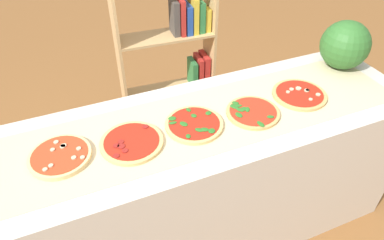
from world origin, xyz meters
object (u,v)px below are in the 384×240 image
pizza_mushroom_0 (60,157)px  bookshelf (178,68)px  pizza_spinach_3 (252,112)px  pizza_pepperoni_1 (132,142)px  watermelon (345,45)px  pizza_mushroom_4 (299,94)px  pizza_spinach_2 (194,124)px

pizza_mushroom_0 → bookshelf: bookshelf is taller
pizza_spinach_3 → pizza_mushroom_0: bearing=177.0°
pizza_pepperoni_1 → watermelon: bearing=7.8°
pizza_mushroom_4 → watermelon: bearing=22.0°
pizza_spinach_2 → pizza_pepperoni_1: bearing=-178.8°
pizza_mushroom_0 → pizza_pepperoni_1: bearing=-5.3°
pizza_pepperoni_1 → pizza_spinach_3: 0.64m
bookshelf → pizza_spinach_3: bearing=-88.8°
pizza_mushroom_0 → pizza_spinach_2: pizza_mushroom_0 is taller
pizza_mushroom_0 → pizza_spinach_3: 0.96m
watermelon → pizza_mushroom_4: bearing=-158.0°
pizza_pepperoni_1 → bookshelf: bookshelf is taller
pizza_spinach_2 → pizza_mushroom_0: bearing=177.9°
pizza_mushroom_0 → bookshelf: bearing=46.2°
bookshelf → watermelon: bearing=-46.7°
bookshelf → pizza_mushroom_0: bearing=-133.8°
pizza_spinach_3 → pizza_mushroom_4: size_ratio=0.93×
pizza_spinach_2 → pizza_spinach_3: pizza_spinach_2 is taller
pizza_mushroom_0 → pizza_spinach_2: 0.64m
pizza_spinach_2 → pizza_spinach_3: size_ratio=1.04×
pizza_pepperoni_1 → bookshelf: 1.22m
bookshelf → pizza_mushroom_4: bearing=-70.8°
watermelon → bookshelf: 1.20m
pizza_spinach_2 → pizza_mushroom_4: 0.64m
pizza_spinach_2 → pizza_mushroom_4: (0.64, 0.01, -0.00)m
pizza_spinach_3 → watermelon: watermelon is taller
pizza_mushroom_0 → pizza_mushroom_4: size_ratio=0.93×
pizza_mushroom_4 → bookshelf: (-0.35, 0.99, -0.29)m
pizza_spinach_2 → watermelon: (1.07, 0.18, 0.13)m
pizza_spinach_3 → pizza_mushroom_4: 0.33m
pizza_mushroom_4 → pizza_spinach_2: bearing=-178.9°
pizza_spinach_2 → bookshelf: (0.30, 1.00, -0.30)m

